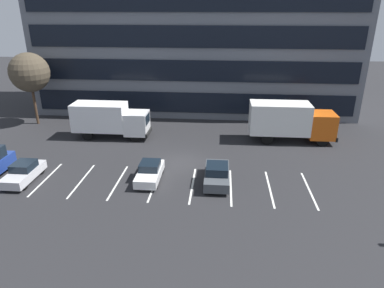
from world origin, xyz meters
TOP-DOWN VIEW (x-y plane):
  - ground_plane at (0.00, 0.00)m, footprint 120.00×120.00m
  - office_building at (0.00, 17.95)m, footprint 37.31×12.25m
  - lot_markings at (0.00, -3.89)m, footprint 19.74×5.40m
  - box_truck_orange at (9.91, 5.82)m, footprint 8.11×2.68m
  - box_truck_white at (-7.57, 5.32)m, footprint 7.46×2.47m
  - sedan_white at (-1.87, -3.32)m, footprint 1.62×3.88m
  - sedan_silver at (-11.26, -4.23)m, footprint 1.65×3.94m
  - sedan_charcoal at (3.17, -3.36)m, footprint 1.79×4.27m
  - bare_tree at (-17.00, 8.84)m, footprint 4.14×4.14m

SIDE VIEW (x-z plane):
  - ground_plane at x=0.00m, z-range 0.00..0.00m
  - lot_markings at x=0.00m, z-range 0.00..0.01m
  - sedan_white at x=-1.87m, z-range -0.04..1.35m
  - sedan_silver at x=-11.26m, z-range -0.04..1.37m
  - sedan_charcoal at x=3.17m, z-range -0.04..1.49m
  - box_truck_white at x=-7.57m, z-range 0.22..3.68m
  - box_truck_orange at x=9.91m, z-range 0.24..3.99m
  - bare_tree at x=-17.00m, z-range 1.80..9.56m
  - office_building at x=0.00m, z-range 0.00..21.60m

